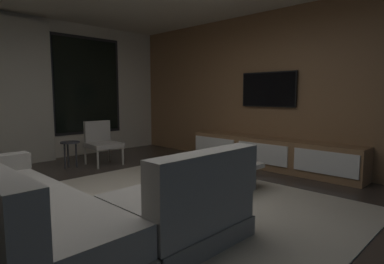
% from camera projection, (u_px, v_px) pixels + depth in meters
% --- Properties ---
extents(floor, '(9.20, 9.20, 0.00)m').
position_uv_depth(floor, '(142.00, 211.00, 3.47)').
color(floor, '#332B26').
extents(back_wall_with_window, '(6.60, 0.30, 2.70)m').
position_uv_depth(back_wall_with_window, '(17.00, 90.00, 5.78)').
color(back_wall_with_window, beige).
rests_on(back_wall_with_window, floor).
extents(media_wall, '(0.12, 7.80, 2.70)m').
position_uv_depth(media_wall, '(285.00, 89.00, 5.49)').
color(media_wall, '#8E6642').
rests_on(media_wall, floor).
extents(area_rug, '(3.20, 3.80, 0.01)m').
position_uv_depth(area_rug, '(172.00, 205.00, 3.65)').
color(area_rug, '#ADA391').
rests_on(area_rug, floor).
extents(sectional_couch, '(1.98, 2.50, 0.82)m').
position_uv_depth(sectional_couch, '(63.00, 212.00, 2.63)').
color(sectional_couch, gray).
rests_on(sectional_couch, floor).
extents(coffee_table, '(1.16, 1.16, 0.36)m').
position_uv_depth(coffee_table, '(203.00, 176.00, 4.23)').
color(coffee_table, '#37341F').
rests_on(coffee_table, floor).
extents(book_stack_on_coffee_table, '(0.29, 0.19, 0.13)m').
position_uv_depth(book_stack_on_coffee_table, '(212.00, 157.00, 4.31)').
color(book_stack_on_coffee_table, '#4F92D1').
rests_on(book_stack_on_coffee_table, coffee_table).
extents(accent_chair_near_window, '(0.57, 0.59, 0.78)m').
position_uv_depth(accent_chair_near_window, '(101.00, 140.00, 5.80)').
color(accent_chair_near_window, '#B2ADA0').
rests_on(accent_chair_near_window, floor).
extents(side_stool, '(0.32, 0.32, 0.46)m').
position_uv_depth(side_stool, '(70.00, 146.00, 5.49)').
color(side_stool, '#333338').
rests_on(side_stool, floor).
extents(media_console, '(0.46, 3.10, 0.52)m').
position_uv_depth(media_console, '(271.00, 154.00, 5.45)').
color(media_console, '#8E6642').
rests_on(media_console, floor).
extents(mounted_tv, '(0.05, 1.05, 0.61)m').
position_uv_depth(mounted_tv, '(268.00, 89.00, 5.59)').
color(mounted_tv, black).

